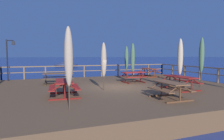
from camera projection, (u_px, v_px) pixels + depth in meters
ground_plane at (117, 99)px, 12.38m from camera, size 600.00×600.00×0.00m
wooden_deck at (117, 93)px, 12.35m from camera, size 15.27×12.43×0.79m
railing_waterside_far at (93, 69)px, 17.94m from camera, size 15.07×0.10×1.09m
railing_side_right at (208, 72)px, 14.82m from camera, size 0.10×12.23×1.09m
picnic_table_back_right at (149, 71)px, 18.28m from camera, size 1.51×2.03×0.78m
picnic_table_front_left at (58, 76)px, 13.52m from camera, size 2.16×1.58×0.78m
picnic_table_mid_centre at (133, 75)px, 14.33m from camera, size 1.69×1.46×0.78m
picnic_table_mid_right at (64, 85)px, 9.44m from camera, size 1.53×2.05×0.78m
picnic_table_back_left at (180, 80)px, 11.36m from camera, size 1.50×2.22×0.78m
picnic_table_front_right at (170, 87)px, 8.87m from camera, size 1.41×1.73×0.78m
patio_umbrella_tall_mid_left at (69, 57)px, 7.02m from camera, size 0.32×0.32×3.03m
patio_umbrella_tall_mid_right at (133, 57)px, 14.28m from camera, size 0.32×0.32×2.89m
patio_umbrella_short_mid at (202, 55)px, 12.24m from camera, size 0.32×0.32×3.11m
patio_umbrella_short_front at (180, 57)px, 11.31m from camera, size 0.32×0.32×2.96m
patio_umbrella_tall_front at (104, 60)px, 10.99m from camera, size 0.32×0.32×2.71m
patio_umbrella_tall_back_left at (127, 58)px, 16.30m from camera, size 0.32×0.32×2.75m
lamp_post_hooked at (9, 54)px, 14.94m from camera, size 0.64×0.38×3.20m
sailboat_distant at (66, 64)px, 49.07m from camera, size 6.11×2.11×7.72m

